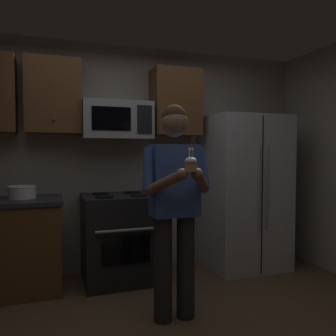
{
  "coord_description": "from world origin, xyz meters",
  "views": [
    {
      "loc": [
        -0.85,
        -2.25,
        1.38
      ],
      "look_at": [
        0.06,
        0.36,
        1.25
      ],
      "focal_mm": 36.87,
      "sensor_mm": 36.0,
      "label": 1
    }
  ],
  "objects_px": {
    "bowl_large_white": "(22,192)",
    "oven_range": "(120,238)",
    "person": "(175,199)",
    "refrigerator": "(244,192)",
    "microwave": "(117,120)",
    "cupcake": "(191,164)"
  },
  "relations": [
    {
      "from": "bowl_large_white",
      "to": "person",
      "type": "distance_m",
      "value": 1.61
    },
    {
      "from": "microwave",
      "to": "bowl_large_white",
      "type": "height_order",
      "value": "microwave"
    },
    {
      "from": "microwave",
      "to": "oven_range",
      "type": "bearing_deg",
      "value": -90.02
    },
    {
      "from": "oven_range",
      "to": "cupcake",
      "type": "height_order",
      "value": "cupcake"
    },
    {
      "from": "bowl_large_white",
      "to": "person",
      "type": "xyz_separation_m",
      "value": [
        1.22,
        -1.06,
        0.01
      ]
    },
    {
      "from": "bowl_large_white",
      "to": "oven_range",
      "type": "bearing_deg",
      "value": -3.19
    },
    {
      "from": "person",
      "to": "cupcake",
      "type": "xyz_separation_m",
      "value": [
        0.0,
        -0.33,
        0.3
      ]
    },
    {
      "from": "microwave",
      "to": "cupcake",
      "type": "height_order",
      "value": "microwave"
    },
    {
      "from": "bowl_large_white",
      "to": "cupcake",
      "type": "xyz_separation_m",
      "value": [
        1.22,
        -1.39,
        0.31
      ]
    },
    {
      "from": "microwave",
      "to": "cupcake",
      "type": "xyz_separation_m",
      "value": [
        0.26,
        -1.45,
        -0.43
      ]
    },
    {
      "from": "oven_range",
      "to": "cupcake",
      "type": "distance_m",
      "value": 1.59
    },
    {
      "from": "refrigerator",
      "to": "person",
      "type": "bearing_deg",
      "value": -142.02
    },
    {
      "from": "oven_range",
      "to": "refrigerator",
      "type": "xyz_separation_m",
      "value": [
        1.5,
        -0.04,
        0.44
      ]
    },
    {
      "from": "bowl_large_white",
      "to": "refrigerator",
      "type": "bearing_deg",
      "value": -2.16
    },
    {
      "from": "refrigerator",
      "to": "person",
      "type": "relative_size",
      "value": 1.02
    },
    {
      "from": "bowl_large_white",
      "to": "microwave",
      "type": "bearing_deg",
      "value": 3.94
    },
    {
      "from": "oven_range",
      "to": "microwave",
      "type": "relative_size",
      "value": 1.26
    },
    {
      "from": "refrigerator",
      "to": "bowl_large_white",
      "type": "bearing_deg",
      "value": 177.84
    },
    {
      "from": "oven_range",
      "to": "person",
      "type": "bearing_deg",
      "value": -75.45
    },
    {
      "from": "refrigerator",
      "to": "cupcake",
      "type": "bearing_deg",
      "value": -133.71
    },
    {
      "from": "microwave",
      "to": "cupcake",
      "type": "distance_m",
      "value": 1.54
    },
    {
      "from": "bowl_large_white",
      "to": "cupcake",
      "type": "relative_size",
      "value": 1.55
    }
  ]
}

